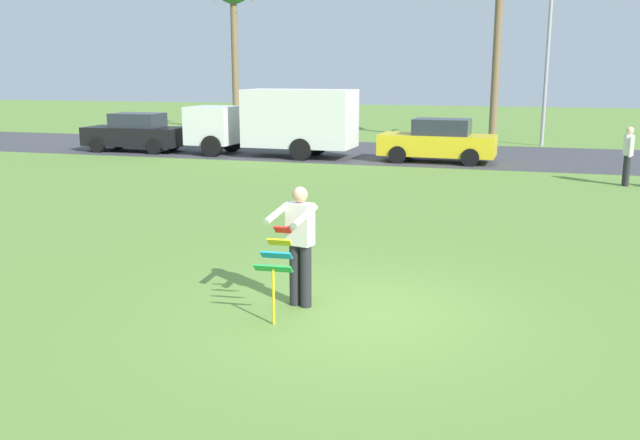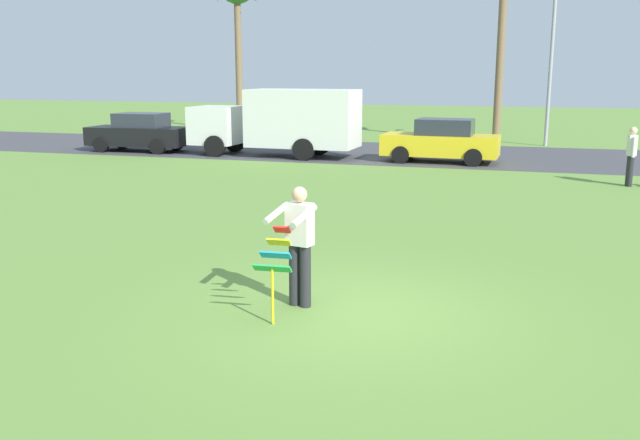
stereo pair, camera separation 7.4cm
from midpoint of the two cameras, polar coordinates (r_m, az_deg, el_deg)
The scene contains 9 objects.
ground_plane at distance 9.69m, azimuth 3.00°, elevation -7.62°, with size 120.00×120.00×0.00m, color olive.
road_strip at distance 28.15m, azimuth 12.23°, elevation 5.26°, with size 120.00×8.00×0.01m, color #424247.
person_kite_flyer at distance 9.64m, azimuth -1.54°, elevation -1.81°, with size 0.65×0.73×1.73m.
kite_held at distance 9.12m, azimuth -3.49°, elevation -3.27°, with size 0.52×0.65×1.24m.
parked_car_black at distance 29.91m, azimuth -14.72°, elevation 7.02°, with size 4.23×1.89×1.60m.
parked_truck_white_box at distance 27.11m, azimuth -3.01°, elevation 8.25°, with size 6.75×2.25×2.62m.
parked_car_yellow at distance 25.76m, azimuth 10.13°, elevation 6.45°, with size 4.26×1.96×1.60m.
streetlight_pole at distance 32.78m, azimuth 18.74°, elevation 12.85°, with size 0.24×1.65×7.00m.
person_walker_near at distance 21.99m, azimuth 24.54°, elevation 4.99°, with size 0.25×0.57×1.73m.
Camera 2 is at (2.16, -8.86, 3.29)m, focal length 38.50 mm.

